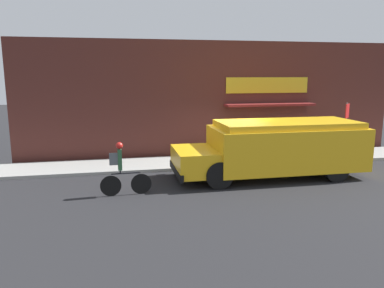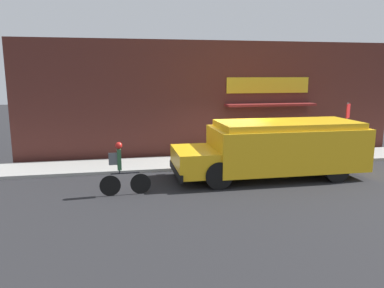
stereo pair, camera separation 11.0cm
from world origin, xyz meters
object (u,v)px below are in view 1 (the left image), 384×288
(school_bus, at_px, (277,147))
(cyclist, at_px, (122,170))
(stop_sign_post, at_px, (346,121))
(trash_bin, at_px, (241,148))

(school_bus, distance_m, cyclist, 5.71)
(cyclist, height_order, stop_sign_post, stop_sign_post)
(cyclist, distance_m, trash_bin, 6.52)
(cyclist, xyz_separation_m, stop_sign_post, (9.57, 2.85, 0.91))
(cyclist, distance_m, stop_sign_post, 10.03)
(cyclist, relative_size, trash_bin, 2.00)
(school_bus, xyz_separation_m, cyclist, (-5.60, -1.05, -0.28))
(trash_bin, bearing_deg, school_bus, -82.46)
(stop_sign_post, bearing_deg, trash_bin, 166.61)
(school_bus, distance_m, trash_bin, 2.91)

